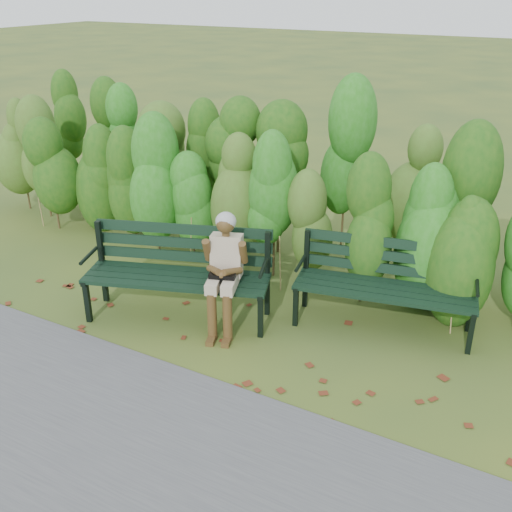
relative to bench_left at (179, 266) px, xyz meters
The scene contains 7 objects.
ground 0.99m from the bench_left, ahead, with size 80.00×80.00×0.00m, color #374D24.
footpath 2.38m from the bench_left, 70.23° to the right, with size 60.00×2.50×0.01m, color #474749.
hedge_band 2.15m from the bench_left, 67.73° to the left, with size 11.04×1.67×2.42m.
leaf_litter 1.00m from the bench_left, 12.86° to the right, with size 5.53×2.28×0.01m.
bench_left is the anchor object (origin of this frame).
bench_right 2.31m from the bench_left, 23.04° to the left, with size 2.03×1.00×0.97m.
seated_woman 0.62m from the bench_left, ahead, with size 0.55×0.76×1.32m.
Camera 1 is at (2.92, -4.94, 3.55)m, focal length 42.00 mm.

